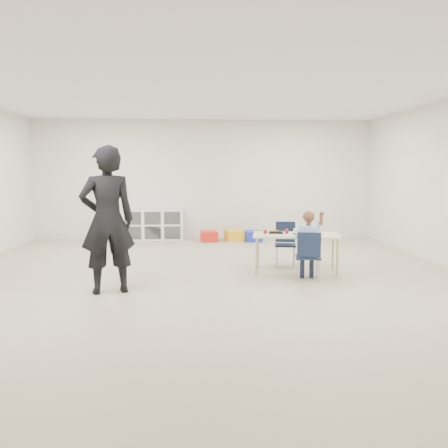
{
  "coord_description": "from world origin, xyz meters",
  "views": [
    {
      "loc": [
        -0.18,
        -6.81,
        1.61
      ],
      "look_at": [
        0.21,
        -0.11,
        0.85
      ],
      "focal_mm": 38.0,
      "sensor_mm": 36.0,
      "label": 1
    }
  ],
  "objects": [
    {
      "name": "cubby_shelf",
      "position": [
        -1.2,
        4.28,
        0.35
      ],
      "size": [
        1.4,
        0.4,
        0.7
      ],
      "primitive_type": "cube",
      "color": "white",
      "rests_on": "ground"
    },
    {
      "name": "bread_roll",
      "position": [
        1.63,
        0.35,
        0.65
      ],
      "size": [
        0.09,
        0.09,
        0.07
      ],
      "primitive_type": "ellipsoid",
      "color": "tan",
      "rests_on": "table"
    },
    {
      "name": "apple_near",
      "position": [
        1.25,
        0.6,
        0.65
      ],
      "size": [
        0.07,
        0.07,
        0.07
      ],
      "primitive_type": "sphere",
      "color": "maroon",
      "rests_on": "table"
    },
    {
      "name": "bin_yellow",
      "position": [
        0.68,
        3.98,
        0.12
      ],
      "size": [
        0.46,
        0.55,
        0.24
      ],
      "primitive_type": "cube",
      "rotation": [
        0.0,
        0.0,
        0.17
      ],
      "color": "#F2A819",
      "rests_on": "ground"
    },
    {
      "name": "table",
      "position": [
        1.38,
        0.5,
        0.31
      ],
      "size": [
        1.43,
        0.87,
        0.61
      ],
      "rotation": [
        0.0,
        0.0,
        -0.16
      ],
      "color": "beige",
      "rests_on": "ground"
    },
    {
      "name": "adult",
      "position": [
        -1.35,
        -0.59,
        0.97
      ],
      "size": [
        0.81,
        0.66,
        1.93
      ],
      "primitive_type": "imported",
      "rotation": [
        0.0,
        0.0,
        3.45
      ],
      "color": "black",
      "rests_on": "ground"
    },
    {
      "name": "bin_blue",
      "position": [
        1.11,
        3.88,
        0.12
      ],
      "size": [
        0.37,
        0.48,
        0.23
      ],
      "primitive_type": "cube",
      "rotation": [
        0.0,
        0.0,
        0.01
      ],
      "color": "#1829B9",
      "rests_on": "ground"
    },
    {
      "name": "milk_carton",
      "position": [
        1.34,
        0.35,
        0.66
      ],
      "size": [
        0.08,
        0.08,
        0.1
      ],
      "primitive_type": "cube",
      "rotation": [
        0.0,
        0.0,
        -0.16
      ],
      "color": "white",
      "rests_on": "table"
    },
    {
      "name": "apple_far",
      "position": [
        0.9,
        0.55,
        0.65
      ],
      "size": [
        0.07,
        0.07,
        0.07
      ],
      "primitive_type": "sphere",
      "color": "maroon",
      "rests_on": "table"
    },
    {
      "name": "bin_red",
      "position": [
        0.1,
        3.93,
        0.11
      ],
      "size": [
        0.41,
        0.5,
        0.23
      ],
      "primitive_type": "cube",
      "rotation": [
        0.0,
        0.0,
        0.1
      ],
      "color": "red",
      "rests_on": "ground"
    },
    {
      "name": "child",
      "position": [
        1.44,
        -0.08,
        0.58
      ],
      "size": [
        0.56,
        0.56,
        1.16
      ],
      "primitive_type": null,
      "rotation": [
        0.0,
        0.0,
        -0.16
      ],
      "color": "#ADC4EA",
      "rests_on": "chair_near"
    },
    {
      "name": "lunch_tray_near",
      "position": [
        1.48,
        0.56,
        0.63
      ],
      "size": [
        0.24,
        0.19,
        0.03
      ],
      "primitive_type": "cube",
      "rotation": [
        0.0,
        0.0,
        -0.16
      ],
      "color": "black",
      "rests_on": "table"
    },
    {
      "name": "chair_near",
      "position": [
        1.44,
        -0.08,
        0.37
      ],
      "size": [
        0.41,
        0.39,
        0.74
      ],
      "primitive_type": null,
      "rotation": [
        0.0,
        0.0,
        -0.16
      ],
      "color": "#111B34",
      "rests_on": "ground"
    },
    {
      "name": "chair_far",
      "position": [
        1.32,
        1.07,
        0.37
      ],
      "size": [
        0.41,
        0.39,
        0.74
      ],
      "primitive_type": null,
      "rotation": [
        0.0,
        0.0,
        -0.16
      ],
      "color": "#111B34",
      "rests_on": "ground"
    },
    {
      "name": "lunch_tray_far",
      "position": [
        1.08,
        0.63,
        0.63
      ],
      "size": [
        0.24,
        0.19,
        0.03
      ],
      "primitive_type": "cube",
      "rotation": [
        0.0,
        0.0,
        -0.16
      ],
      "color": "black",
      "rests_on": "table"
    },
    {
      "name": "room",
      "position": [
        0.0,
        0.0,
        1.4
      ],
      "size": [
        9.0,
        9.02,
        2.8
      ],
      "color": "#B7A98D",
      "rests_on": "ground"
    }
  ]
}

